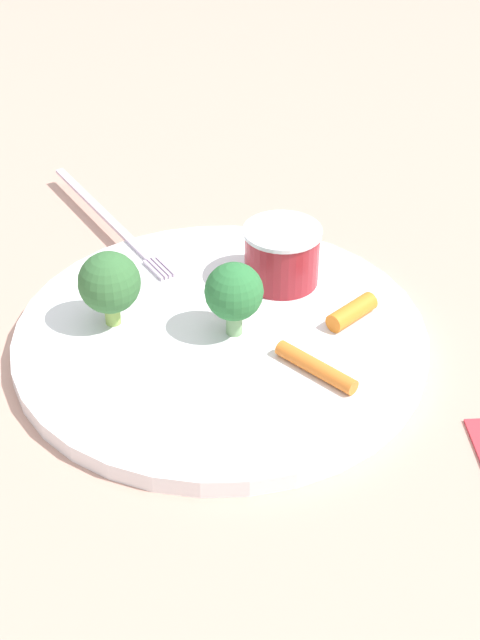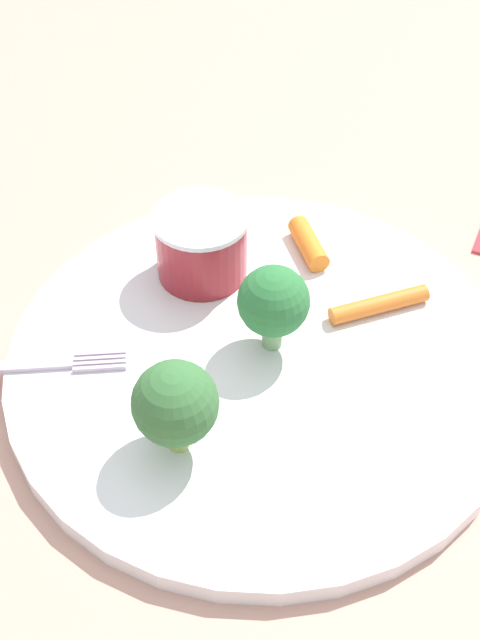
{
  "view_description": "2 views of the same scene",
  "coord_description": "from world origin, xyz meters",
  "px_view_note": "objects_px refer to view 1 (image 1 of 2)",
  "views": [
    {
      "loc": [
        -0.13,
        0.45,
        0.36
      ],
      "look_at": [
        -0.02,
        0.01,
        0.03
      ],
      "focal_mm": 49.69,
      "sensor_mm": 36.0,
      "label": 1
    },
    {
      "loc": [
        0.23,
        0.19,
        0.35
      ],
      "look_at": [
        -0.0,
        -0.02,
        0.03
      ],
      "focal_mm": 46.51,
      "sensor_mm": 36.0,
      "label": 2
    }
  ],
  "objects_px": {
    "plate": "(221,337)",
    "fork": "(111,221)",
    "broccoli_floret_0": "(109,283)",
    "carrot_stick_0": "(352,312)",
    "sauce_cup": "(282,255)",
    "broccoli_floret_1": "(232,297)",
    "carrot_stick_1": "(316,367)"
  },
  "relations": [
    {
      "from": "plate",
      "to": "fork",
      "type": "xyz_separation_m",
      "value": [
        0.12,
        -0.11,
        0.01
      ]
    },
    {
      "from": "broccoli_floret_0",
      "to": "carrot_stick_0",
      "type": "xyz_separation_m",
      "value": [
        -0.15,
        -0.04,
        -0.03
      ]
    },
    {
      "from": "plate",
      "to": "sauce_cup",
      "type": "bearing_deg",
      "value": -110.56
    },
    {
      "from": "broccoli_floret_1",
      "to": "fork",
      "type": "relative_size",
      "value": 0.34
    },
    {
      "from": "plate",
      "to": "broccoli_floret_0",
      "type": "distance_m",
      "value": 0.08
    },
    {
      "from": "plate",
      "to": "fork",
      "type": "relative_size",
      "value": 1.8
    },
    {
      "from": "broccoli_floret_0",
      "to": "broccoli_floret_1",
      "type": "bearing_deg",
      "value": -176.33
    },
    {
      "from": "carrot_stick_0",
      "to": "fork",
      "type": "distance_m",
      "value": 0.22
    },
    {
      "from": "plate",
      "to": "broccoli_floret_1",
      "type": "xyz_separation_m",
      "value": [
        -0.01,
        0.0,
        0.04
      ]
    },
    {
      "from": "sauce_cup",
      "to": "fork",
      "type": "relative_size",
      "value": 0.36
    },
    {
      "from": "carrot_stick_0",
      "to": "broccoli_floret_1",
      "type": "bearing_deg",
      "value": 28.08
    },
    {
      "from": "plate",
      "to": "broccoli_floret_0",
      "type": "height_order",
      "value": "broccoli_floret_0"
    },
    {
      "from": "sauce_cup",
      "to": "carrot_stick_0",
      "type": "distance_m",
      "value": 0.07
    },
    {
      "from": "broccoli_floret_1",
      "to": "carrot_stick_0",
      "type": "bearing_deg",
      "value": -151.92
    },
    {
      "from": "broccoli_floret_1",
      "to": "carrot_stick_0",
      "type": "distance_m",
      "value": 0.09
    },
    {
      "from": "sauce_cup",
      "to": "broccoli_floret_1",
      "type": "xyz_separation_m",
      "value": [
        0.02,
        0.07,
        0.01
      ]
    },
    {
      "from": "carrot_stick_0",
      "to": "broccoli_floret_0",
      "type": "bearing_deg",
      "value": 15.94
    },
    {
      "from": "sauce_cup",
      "to": "carrot_stick_0",
      "type": "relative_size",
      "value": 1.42
    },
    {
      "from": "sauce_cup",
      "to": "broccoli_floret_0",
      "type": "height_order",
      "value": "broccoli_floret_0"
    },
    {
      "from": "sauce_cup",
      "to": "fork",
      "type": "height_order",
      "value": "sauce_cup"
    },
    {
      "from": "plate",
      "to": "sauce_cup",
      "type": "distance_m",
      "value": 0.08
    },
    {
      "from": "fork",
      "to": "carrot_stick_1",
      "type": "bearing_deg",
      "value": 143.54
    },
    {
      "from": "plate",
      "to": "broccoli_floret_0",
      "type": "relative_size",
      "value": 5.18
    },
    {
      "from": "broccoli_floret_1",
      "to": "carrot_stick_1",
      "type": "xyz_separation_m",
      "value": [
        -0.06,
        0.02,
        -0.03
      ]
    },
    {
      "from": "carrot_stick_1",
      "to": "fork",
      "type": "xyz_separation_m",
      "value": [
        0.19,
        -0.14,
        -0.0
      ]
    },
    {
      "from": "carrot_stick_0",
      "to": "plate",
      "type": "bearing_deg",
      "value": 22.39
    },
    {
      "from": "plate",
      "to": "carrot_stick_0",
      "type": "relative_size",
      "value": 7.03
    },
    {
      "from": "fork",
      "to": "broccoli_floret_1",
      "type": "bearing_deg",
      "value": 138.0
    },
    {
      "from": "sauce_cup",
      "to": "fork",
      "type": "xyz_separation_m",
      "value": [
        0.15,
        -0.05,
        -0.02
      ]
    },
    {
      "from": "broccoli_floret_1",
      "to": "fork",
      "type": "height_order",
      "value": "broccoli_floret_1"
    },
    {
      "from": "broccoli_floret_1",
      "to": "carrot_stick_1",
      "type": "relative_size",
      "value": 0.88
    },
    {
      "from": "carrot_stick_0",
      "to": "fork",
      "type": "bearing_deg",
      "value": -21.45
    }
  ]
}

